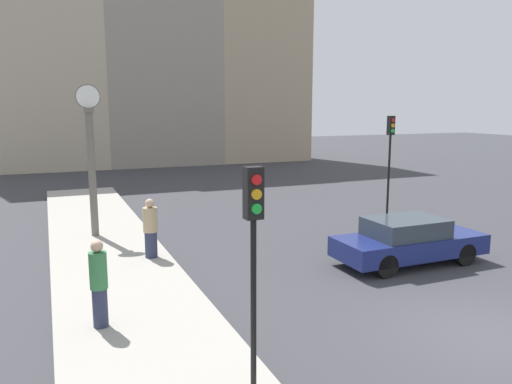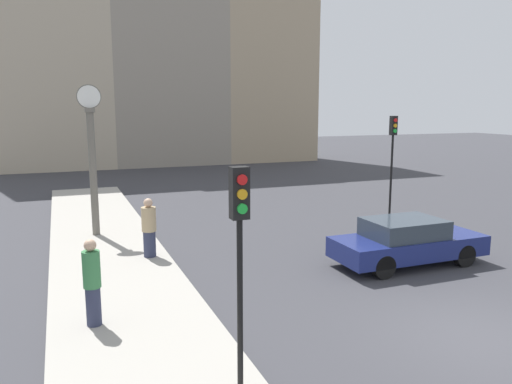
{
  "view_description": "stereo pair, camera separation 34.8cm",
  "coord_description": "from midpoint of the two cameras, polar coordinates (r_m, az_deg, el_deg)",
  "views": [
    {
      "loc": [
        -7.79,
        -6.62,
        4.45
      ],
      "look_at": [
        -1.32,
        8.74,
        1.59
      ],
      "focal_mm": 35.0,
      "sensor_mm": 36.0,
      "label": 1
    },
    {
      "loc": [
        -7.46,
        -6.75,
        4.45
      ],
      "look_at": [
        -1.32,
        8.74,
        1.59
      ],
      "focal_mm": 35.0,
      "sensor_mm": 36.0,
      "label": 2
    }
  ],
  "objects": [
    {
      "name": "ground_plane",
      "position": [
        11.07,
        24.46,
        -14.88
      ],
      "size": [
        120.0,
        120.0,
        0.0
      ],
      "primitive_type": "plane",
      "color": "#38383D"
    },
    {
      "name": "sidewalk_corner",
      "position": [
        16.83,
        -17.48,
        -5.81
      ],
      "size": [
        3.29,
        23.01,
        0.14
      ],
      "primitive_type": "cube",
      "color": "#A39E93",
      "rests_on": "ground_plane"
    },
    {
      "name": "building_row",
      "position": [
        40.19,
        -12.11,
        16.77
      ],
      "size": [
        25.23,
        5.0,
        19.41
      ],
      "color": "#B7A88E",
      "rests_on": "ground_plane"
    },
    {
      "name": "sedan_car",
      "position": [
        14.87,
        16.37,
        -5.36
      ],
      "size": [
        4.38,
        1.71,
        1.34
      ],
      "color": "navy",
      "rests_on": "ground_plane"
    },
    {
      "name": "traffic_light_near",
      "position": [
        7.27,
        -1.66,
        -4.73
      ],
      "size": [
        0.26,
        0.24,
        3.47
      ],
      "color": "black",
      "rests_on": "sidewalk_corner"
    },
    {
      "name": "traffic_light_far",
      "position": [
        20.8,
        14.61,
        5.18
      ],
      "size": [
        0.26,
        0.24,
        4.09
      ],
      "color": "black",
      "rests_on": "ground_plane"
    },
    {
      "name": "street_clock",
      "position": [
        17.44,
        -18.85,
        3.58
      ],
      "size": [
        0.78,
        0.32,
        5.02
      ],
      "color": "#666056",
      "rests_on": "sidewalk_corner"
    },
    {
      "name": "pedestrian_green_hoodie",
      "position": [
        10.44,
        -18.44,
        -9.88
      ],
      "size": [
        0.35,
        0.35,
        1.77
      ],
      "color": "#2D334C",
      "rests_on": "sidewalk_corner"
    },
    {
      "name": "pedestrian_tan_coat",
      "position": [
        14.72,
        -12.63,
        -4.1
      ],
      "size": [
        0.42,
        0.42,
        1.72
      ],
      "color": "#2D334C",
      "rests_on": "sidewalk_corner"
    }
  ]
}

